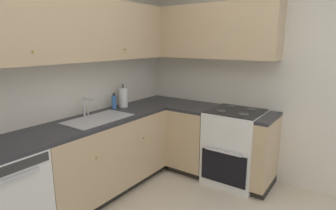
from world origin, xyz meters
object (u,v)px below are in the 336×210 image
object	(u,v)px
dishwasher	(0,201)
paper_towel_roll	(123,97)
oven_range	(235,146)
soap_bottle	(114,102)

from	to	relation	value
dishwasher	paper_towel_roll	distance (m)	1.73
dishwasher	oven_range	world-z (taller)	oven_range
soap_bottle	dishwasher	bearing A→B (deg)	-173.04
dishwasher	soap_bottle	xyz separation A→B (m)	(1.48, 0.18, 0.55)
dishwasher	soap_bottle	distance (m)	1.59
paper_towel_roll	oven_range	bearing A→B (deg)	-64.86
oven_range	paper_towel_roll	bearing A→B (deg)	115.14
oven_range	paper_towel_roll	xyz separation A→B (m)	(-0.60, 1.28, 0.56)
soap_bottle	paper_towel_roll	distance (m)	0.15
dishwasher	paper_towel_roll	xyz separation A→B (m)	(1.62, 0.16, 0.58)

